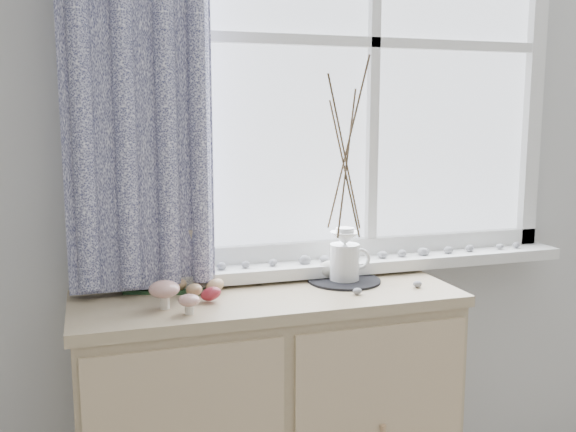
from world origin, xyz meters
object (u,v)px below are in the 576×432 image
at_px(toadstool_cluster, 171,293).
at_px(twig_pitcher, 346,154).
at_px(sideboard, 269,421).
at_px(botanical_book, 169,260).

distance_m(toadstool_cluster, twig_pitcher, 0.72).
relative_size(sideboard, twig_pitcher, 1.61).
height_order(botanical_book, twig_pitcher, twig_pitcher).
bearing_deg(botanical_book, toadstool_cluster, -76.71).
bearing_deg(sideboard, twig_pitcher, 12.36).
distance_m(sideboard, botanical_book, 0.61).
height_order(toadstool_cluster, twig_pitcher, twig_pitcher).
relative_size(botanical_book, twig_pitcher, 0.41).
bearing_deg(botanical_book, twig_pitcher, 15.59).
xyz_separation_m(sideboard, twig_pitcher, (0.28, 0.06, 0.85)).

